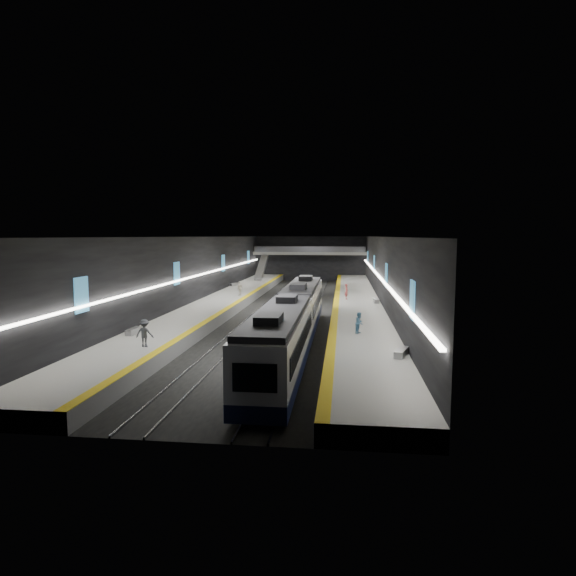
# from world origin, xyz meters

# --- Properties ---
(ground) EXTENTS (70.00, 70.00, 0.00)m
(ground) POSITION_xyz_m (0.00, 0.00, 0.00)
(ground) COLOR black
(ground) RESTS_ON ground
(ceiling) EXTENTS (20.00, 70.00, 0.04)m
(ceiling) POSITION_xyz_m (0.00, 0.00, 8.00)
(ceiling) COLOR beige
(ceiling) RESTS_ON wall_left
(wall_left) EXTENTS (0.04, 70.00, 8.00)m
(wall_left) POSITION_xyz_m (-10.00, 0.00, 4.00)
(wall_left) COLOR black
(wall_left) RESTS_ON ground
(wall_right) EXTENTS (0.04, 70.00, 8.00)m
(wall_right) POSITION_xyz_m (10.00, 0.00, 4.00)
(wall_right) COLOR black
(wall_right) RESTS_ON ground
(wall_back) EXTENTS (20.00, 0.04, 8.00)m
(wall_back) POSITION_xyz_m (0.00, 35.00, 4.00)
(wall_back) COLOR black
(wall_back) RESTS_ON ground
(wall_front) EXTENTS (20.00, 0.04, 8.00)m
(wall_front) POSITION_xyz_m (0.00, -35.00, 4.00)
(wall_front) COLOR black
(wall_front) RESTS_ON ground
(platform_left) EXTENTS (5.00, 70.00, 1.00)m
(platform_left) POSITION_xyz_m (-7.50, 0.00, 0.50)
(platform_left) COLOR slate
(platform_left) RESTS_ON ground
(tile_surface_left) EXTENTS (5.00, 70.00, 0.02)m
(tile_surface_left) POSITION_xyz_m (-7.50, 0.00, 1.01)
(tile_surface_left) COLOR #ACACA7
(tile_surface_left) RESTS_ON platform_left
(tactile_strip_left) EXTENTS (0.60, 70.00, 0.02)m
(tactile_strip_left) POSITION_xyz_m (-5.30, 0.00, 1.02)
(tactile_strip_left) COLOR yellow
(tactile_strip_left) RESTS_ON platform_left
(platform_right) EXTENTS (5.00, 70.00, 1.00)m
(platform_right) POSITION_xyz_m (7.50, 0.00, 0.50)
(platform_right) COLOR slate
(platform_right) RESTS_ON ground
(tile_surface_right) EXTENTS (5.00, 70.00, 0.02)m
(tile_surface_right) POSITION_xyz_m (7.50, 0.00, 1.01)
(tile_surface_right) COLOR #ACACA7
(tile_surface_right) RESTS_ON platform_right
(tactile_strip_right) EXTENTS (0.60, 70.00, 0.02)m
(tactile_strip_right) POSITION_xyz_m (5.30, 0.00, 1.02)
(tactile_strip_right) COLOR yellow
(tactile_strip_right) RESTS_ON platform_right
(rails) EXTENTS (6.52, 70.00, 0.12)m
(rails) POSITION_xyz_m (-0.00, 0.00, 0.06)
(rails) COLOR gray
(rails) RESTS_ON ground
(train) EXTENTS (2.69, 30.04, 3.60)m
(train) POSITION_xyz_m (2.50, -18.82, 2.20)
(train) COLOR #0F1638
(train) RESTS_ON ground
(ad_posters) EXTENTS (19.94, 53.50, 2.20)m
(ad_posters) POSITION_xyz_m (-0.00, 1.00, 4.50)
(ad_posters) COLOR teal
(ad_posters) RESTS_ON wall_left
(cove_light_left) EXTENTS (0.25, 68.60, 0.12)m
(cove_light_left) POSITION_xyz_m (-9.80, 0.00, 3.80)
(cove_light_left) COLOR white
(cove_light_left) RESTS_ON wall_left
(cove_light_right) EXTENTS (0.25, 68.60, 0.12)m
(cove_light_right) POSITION_xyz_m (9.80, 0.00, 3.80)
(cove_light_right) COLOR white
(cove_light_right) RESTS_ON wall_right
(mezzanine_bridge) EXTENTS (20.00, 3.00, 1.50)m
(mezzanine_bridge) POSITION_xyz_m (0.00, 32.93, 5.04)
(mezzanine_bridge) COLOR gray
(mezzanine_bridge) RESTS_ON wall_left
(escalator) EXTENTS (1.20, 7.50, 3.92)m
(escalator) POSITION_xyz_m (-7.50, 26.00, 2.90)
(escalator) COLOR #99999E
(escalator) RESTS_ON platform_left
(bench_left_near) EXTENTS (0.55, 1.78, 0.43)m
(bench_left_near) POSITION_xyz_m (-9.04, -19.76, 1.22)
(bench_left_near) COLOR #99999E
(bench_left_near) RESTS_ON platform_left
(bench_left_far) EXTENTS (1.02, 1.63, 0.39)m
(bench_left_far) POSITION_xyz_m (-9.50, 14.32, 1.19)
(bench_left_far) COLOR #99999E
(bench_left_far) RESTS_ON platform_left
(bench_right_near) EXTENTS (1.09, 1.91, 0.45)m
(bench_right_near) POSITION_xyz_m (9.50, -24.17, 1.23)
(bench_right_near) COLOR #99999E
(bench_right_near) RESTS_ON platform_right
(bench_right_far) EXTENTS (0.62, 1.92, 0.46)m
(bench_right_far) POSITION_xyz_m (9.50, -1.07, 1.23)
(bench_right_far) COLOR #99999E
(bench_right_far) RESTS_ON platform_right
(passenger_right_a) EXTENTS (0.44, 0.64, 1.72)m
(passenger_right_a) POSITION_xyz_m (6.39, 1.31, 1.86)
(passenger_right_a) COLOR #B24442
(passenger_right_a) RESTS_ON platform_right
(passenger_right_b) EXTENTS (0.85, 0.94, 1.56)m
(passenger_right_b) POSITION_xyz_m (7.23, -17.70, 1.78)
(passenger_right_b) COLOR teal
(passenger_right_b) RESTS_ON platform_right
(passenger_left_a) EXTENTS (0.73, 1.09, 1.72)m
(passenger_left_a) POSITION_xyz_m (-6.21, 3.27, 1.86)
(passenger_left_a) COLOR beige
(passenger_left_a) RESTS_ON platform_left
(passenger_left_b) EXTENTS (1.15, 0.67, 1.77)m
(passenger_left_b) POSITION_xyz_m (-6.58, -23.57, 1.89)
(passenger_left_b) COLOR #43454B
(passenger_left_b) RESTS_ON platform_left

